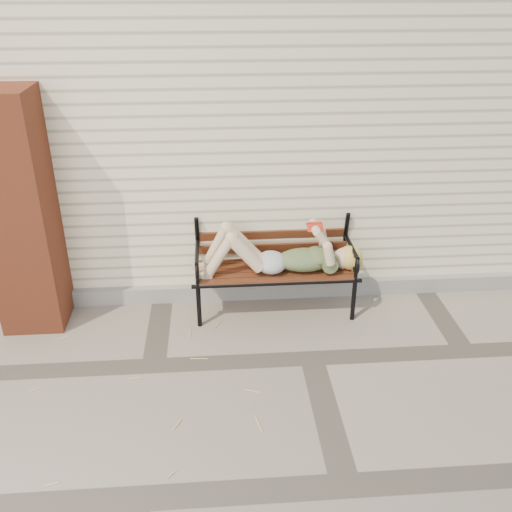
{
  "coord_description": "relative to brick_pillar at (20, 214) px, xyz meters",
  "views": [
    {
      "loc": [
        -0.72,
        -3.62,
        2.79
      ],
      "look_at": [
        -0.4,
        0.67,
        0.59
      ],
      "focal_mm": 40.0,
      "sensor_mm": 36.0,
      "label": 1
    }
  ],
  "objects": [
    {
      "name": "house_wall",
      "position": [
        2.3,
        2.25,
        0.5
      ],
      "size": [
        8.0,
        4.0,
        3.0
      ],
      "primitive_type": "cube",
      "color": "#F2E6BD",
      "rests_on": "ground"
    },
    {
      "name": "garden_bench",
      "position": [
        2.07,
        0.08,
        -0.45
      ],
      "size": [
        1.52,
        0.61,
        0.99
      ],
      "color": "black",
      "rests_on": "ground"
    },
    {
      "name": "brick_pillar",
      "position": [
        0.0,
        0.0,
        0.0
      ],
      "size": [
        0.5,
        0.5,
        2.0
      ],
      "primitive_type": "cube",
      "color": "brown",
      "rests_on": "ground"
    },
    {
      "name": "straw_scatter",
      "position": [
        0.54,
        -1.07,
        -0.99
      ],
      "size": [
        2.39,
        1.73,
        0.01
      ],
      "color": "#DCC06B",
      "rests_on": "ground"
    },
    {
      "name": "ground",
      "position": [
        2.3,
        -0.75,
        -1.0
      ],
      "size": [
        80.0,
        80.0,
        0.0
      ],
      "primitive_type": "plane",
      "color": "gray",
      "rests_on": "ground"
    },
    {
      "name": "foundation_strip",
      "position": [
        2.3,
        0.22,
        -0.93
      ],
      "size": [
        8.0,
        0.1,
        0.15
      ],
      "primitive_type": "cube",
      "color": "gray",
      "rests_on": "ground"
    },
    {
      "name": "reading_woman",
      "position": [
        2.09,
        -0.04,
        -0.41
      ],
      "size": [
        1.44,
        0.33,
        0.45
      ],
      "color": "#0A3048",
      "rests_on": "ground"
    }
  ]
}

